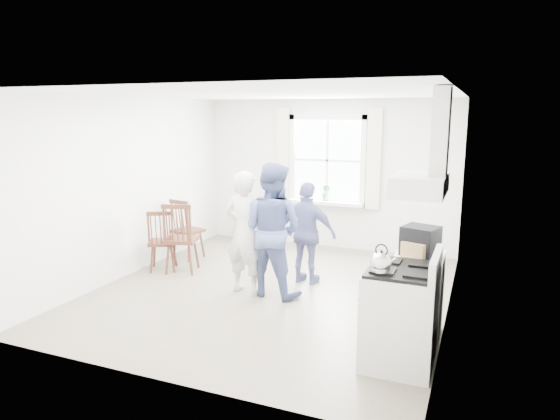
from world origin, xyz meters
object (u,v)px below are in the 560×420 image
(stereo_stack, at_px, (420,241))
(windsor_chair_a, at_px, (179,231))
(gas_stove, at_px, (401,315))
(low_cabinet, at_px, (418,295))
(person_right, at_px, (307,233))
(windsor_chair_c, at_px, (161,234))
(windsor_chair_b, at_px, (183,223))
(person_left, at_px, (245,233))
(person_mid, at_px, (272,230))

(stereo_stack, distance_m, windsor_chair_a, 3.66)
(gas_stove, height_order, stereo_stack, stereo_stack)
(low_cabinet, distance_m, person_right, 2.03)
(stereo_stack, distance_m, windsor_chair_c, 3.94)
(stereo_stack, relative_size, windsor_chair_c, 0.44)
(windsor_chair_b, bearing_deg, stereo_stack, -20.90)
(windsor_chair_a, bearing_deg, person_left, -15.42)
(gas_stove, distance_m, person_left, 2.51)
(low_cabinet, relative_size, windsor_chair_a, 0.84)
(windsor_chair_b, height_order, person_left, person_left)
(gas_stove, bearing_deg, person_mid, 146.18)
(person_left, xyz_separation_m, person_mid, (0.34, 0.09, 0.05))
(gas_stove, bearing_deg, person_left, 152.24)
(person_right, bearing_deg, person_mid, 71.47)
(windsor_chair_b, height_order, windsor_chair_c, windsor_chair_b)
(windsor_chair_b, bearing_deg, low_cabinet, -20.64)
(windsor_chair_b, bearing_deg, person_left, -31.79)
(low_cabinet, distance_m, stereo_stack, 0.60)
(low_cabinet, bearing_deg, person_mid, 164.17)
(gas_stove, bearing_deg, windsor_chair_c, 158.56)
(low_cabinet, xyz_separation_m, windsor_chair_a, (-3.54, 0.81, 0.21))
(windsor_chair_b, height_order, person_mid, person_mid)
(gas_stove, height_order, person_right, person_right)
(low_cabinet, relative_size, stereo_stack, 2.14)
(person_right, bearing_deg, stereo_stack, 151.01)
(low_cabinet, xyz_separation_m, stereo_stack, (-0.00, -0.02, 0.60))
(low_cabinet, bearing_deg, person_left, 168.55)
(windsor_chair_b, distance_m, windsor_chair_c, 0.70)
(low_cabinet, height_order, stereo_stack, stereo_stack)
(person_mid, relative_size, person_right, 1.22)
(windsor_chair_b, bearing_deg, windsor_chair_c, -83.91)
(stereo_stack, bearing_deg, windsor_chair_b, 159.10)
(windsor_chair_c, relative_size, person_mid, 0.54)
(windsor_chair_c, bearing_deg, windsor_chair_b, 96.09)
(gas_stove, xyz_separation_m, low_cabinet, (0.07, 0.70, -0.03))
(stereo_stack, bearing_deg, low_cabinet, 87.88)
(stereo_stack, bearing_deg, windsor_chair_c, 168.24)
(windsor_chair_c, relative_size, person_left, 0.58)
(gas_stove, relative_size, low_cabinet, 1.24)
(gas_stove, distance_m, stereo_stack, 0.89)
(windsor_chair_b, xyz_separation_m, windsor_chair_c, (0.07, -0.69, -0.03))
(low_cabinet, distance_m, person_mid, 2.05)
(windsor_chair_b, distance_m, person_mid, 2.20)
(windsor_chair_b, bearing_deg, gas_stove, -29.51)
(windsor_chair_a, relative_size, windsor_chair_b, 1.07)
(windsor_chair_a, bearing_deg, low_cabinet, -12.89)
(windsor_chair_c, distance_m, person_mid, 1.94)
(low_cabinet, bearing_deg, person_right, 145.13)
(low_cabinet, relative_size, windsor_chair_c, 0.95)
(gas_stove, relative_size, windsor_chair_b, 1.12)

